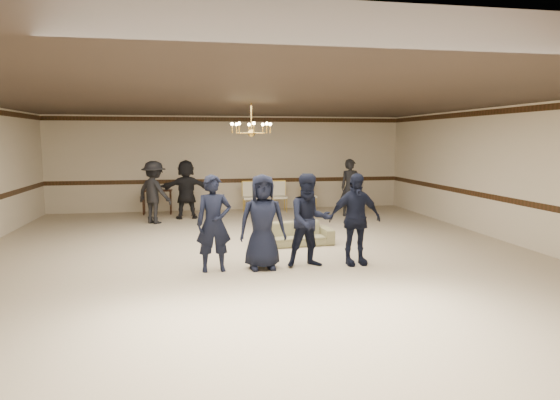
{
  "coord_description": "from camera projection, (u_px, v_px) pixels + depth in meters",
  "views": [
    {
      "loc": [
        -1.33,
        -9.74,
        2.42
      ],
      "look_at": [
        0.36,
        -0.5,
        1.25
      ],
      "focal_mm": 31.3,
      "sensor_mm": 36.0,
      "label": 1
    }
  ],
  "objects": [
    {
      "name": "settee",
      "position": [
        294.0,
        234.0,
        11.2
      ],
      "size": [
        1.84,
        0.85,
        0.52
      ],
      "primitive_type": "imported",
      "rotation": [
        0.0,
        0.0,
        0.09
      ],
      "color": "#736F4C",
      "rests_on": "floor"
    },
    {
      "name": "adult_right",
      "position": [
        350.0,
        188.0,
        15.38
      ],
      "size": [
        0.66,
        0.44,
        1.8
      ],
      "primitive_type": "imported",
      "rotation": [
        0.0,
        0.0,
        0.02
      ],
      "color": "black",
      "rests_on": "floor"
    },
    {
      "name": "room",
      "position": [
        258.0,
        180.0,
        9.84
      ],
      "size": [
        12.01,
        14.01,
        3.21
      ],
      "color": "#B8A58D",
      "rests_on": "ground"
    },
    {
      "name": "banquet_chair_right",
      "position": [
        309.0,
        196.0,
        16.48
      ],
      "size": [
        0.49,
        0.49,
        1.01
      ],
      "primitive_type": null,
      "rotation": [
        0.0,
        0.0,
        0.01
      ],
      "color": "beige",
      "rests_on": "floor"
    },
    {
      "name": "banquet_chair_mid",
      "position": [
        280.0,
        197.0,
        16.3
      ],
      "size": [
        0.52,
        0.52,
        1.01
      ],
      "primitive_type": null,
      "rotation": [
        0.0,
        0.0,
        -0.07
      ],
      "color": "beige",
      "rests_on": "floor"
    },
    {
      "name": "adult_mid",
      "position": [
        186.0,
        189.0,
        14.85
      ],
      "size": [
        1.7,
        0.65,
        1.8
      ],
      "primitive_type": "imported",
      "rotation": [
        0.0,
        0.0,
        3.21
      ],
      "color": "black",
      "rests_on": "floor"
    },
    {
      "name": "adult_left",
      "position": [
        154.0,
        192.0,
        14.01
      ],
      "size": [
        1.32,
        1.26,
        1.8
      ],
      "primitive_type": "imported",
      "rotation": [
        0.0,
        0.0,
        2.45
      ],
      "color": "black",
      "rests_on": "floor"
    },
    {
      "name": "banquet_chair_left",
      "position": [
        250.0,
        197.0,
        16.12
      ],
      "size": [
        0.52,
        0.52,
        1.01
      ],
      "primitive_type": null,
      "rotation": [
        0.0,
        0.0,
        0.06
      ],
      "color": "beige",
      "rests_on": "floor"
    },
    {
      "name": "boy_c",
      "position": [
        310.0,
        220.0,
        9.23
      ],
      "size": [
        0.91,
        0.73,
        1.78
      ],
      "primitive_type": "imported",
      "rotation": [
        0.0,
        0.0,
        0.06
      ],
      "color": "black",
      "rests_on": "floor"
    },
    {
      "name": "boy_a",
      "position": [
        214.0,
        223.0,
        8.91
      ],
      "size": [
        0.68,
        0.48,
        1.78
      ],
      "primitive_type": "imported",
      "rotation": [
        0.0,
        0.0,
        0.08
      ],
      "color": "black",
      "rests_on": "floor"
    },
    {
      "name": "console_table",
      "position": [
        157.0,
        202.0,
        15.79
      ],
      "size": [
        0.97,
        0.44,
        0.8
      ],
      "primitive_type": "cube",
      "rotation": [
        0.0,
        0.0,
        -0.04
      ],
      "color": "#321910",
      "rests_on": "floor"
    },
    {
      "name": "boy_b",
      "position": [
        263.0,
        222.0,
        9.07
      ],
      "size": [
        0.88,
        0.58,
        1.78
      ],
      "primitive_type": "imported",
      "rotation": [
        0.0,
        0.0,
        0.01
      ],
      "color": "black",
      "rests_on": "floor"
    },
    {
      "name": "crown_molding",
      "position": [
        229.0,
        119.0,
        16.48
      ],
      "size": [
        12.0,
        0.02,
        0.14
      ],
      "primitive_type": "cube",
      "color": "#341D0F",
      "rests_on": "wall_back"
    },
    {
      "name": "chair_rail",
      "position": [
        230.0,
        181.0,
        16.73
      ],
      "size": [
        12.0,
        0.02,
        0.14
      ],
      "primitive_type": "cube",
      "color": "#341D0F",
      "rests_on": "wall_back"
    },
    {
      "name": "boy_d",
      "position": [
        355.0,
        219.0,
        9.39
      ],
      "size": [
        1.07,
        0.49,
        1.78
      ],
      "primitive_type": "imported",
      "rotation": [
        0.0,
        0.0,
        0.05
      ],
      "color": "black",
      "rests_on": "floor"
    },
    {
      "name": "chandelier",
      "position": [
        251.0,
        118.0,
        10.66
      ],
      "size": [
        0.94,
        0.94,
        0.89
      ],
      "primitive_type": null,
      "color": "gold",
      "rests_on": "ceiling"
    }
  ]
}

